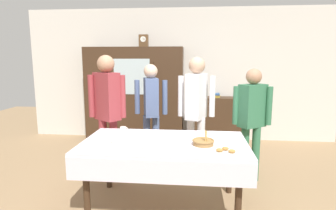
{
  "coord_description": "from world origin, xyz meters",
  "views": [
    {
      "loc": [
        0.34,
        -3.24,
        1.7
      ],
      "look_at": [
        0.0,
        0.2,
        1.12
      ],
      "focal_mm": 30.02,
      "sensor_mm": 36.0,
      "label": 1
    }
  ],
  "objects_px": {
    "tea_cup_near_right": "(123,129)",
    "person_by_cabinet": "(151,105)",
    "tea_cup_far_left": "(132,133)",
    "person_behind_table_left": "(196,104)",
    "bookshelf_low": "(215,120)",
    "book_stack": "(216,95)",
    "spoon_far_left": "(171,141)",
    "tea_cup_mid_right": "(220,136)",
    "spoon_near_right": "(121,149)",
    "tea_cup_back_edge": "(115,141)",
    "tea_cup_mid_left": "(147,148)",
    "bread_basket": "(203,142)",
    "dining_table": "(164,150)",
    "pastry_plate": "(226,152)",
    "person_behind_table_right": "(107,105)",
    "tea_cup_far_right": "(171,149)",
    "wall_cabinet": "(135,95)",
    "person_near_right_end": "(252,114)",
    "mantel_clock": "(144,41)"
  },
  "relations": [
    {
      "from": "bread_basket",
      "to": "person_by_cabinet",
      "type": "height_order",
      "value": "person_by_cabinet"
    },
    {
      "from": "dining_table",
      "to": "pastry_plate",
      "type": "bearing_deg",
      "value": -25.16
    },
    {
      "from": "tea_cup_mid_left",
      "to": "tea_cup_near_right",
      "type": "xyz_separation_m",
      "value": [
        -0.43,
        0.7,
        0.0
      ]
    },
    {
      "from": "spoon_near_right",
      "to": "person_near_right_end",
      "type": "distance_m",
      "value": 1.9
    },
    {
      "from": "book_stack",
      "to": "tea_cup_mid_right",
      "type": "height_order",
      "value": "book_stack"
    },
    {
      "from": "tea_cup_mid_right",
      "to": "person_behind_table_right",
      "type": "bearing_deg",
      "value": 162.5
    },
    {
      "from": "spoon_far_left",
      "to": "person_by_cabinet",
      "type": "relative_size",
      "value": 0.07
    },
    {
      "from": "mantel_clock",
      "to": "person_behind_table_left",
      "type": "height_order",
      "value": "mantel_clock"
    },
    {
      "from": "tea_cup_mid_right",
      "to": "spoon_near_right",
      "type": "height_order",
      "value": "tea_cup_mid_right"
    },
    {
      "from": "tea_cup_far_right",
      "to": "tea_cup_mid_right",
      "type": "bearing_deg",
      "value": 44.09
    },
    {
      "from": "bookshelf_low",
      "to": "tea_cup_near_right",
      "type": "height_order",
      "value": "bookshelf_low"
    },
    {
      "from": "book_stack",
      "to": "spoon_far_left",
      "type": "bearing_deg",
      "value": -104.53
    },
    {
      "from": "tea_cup_far_left",
      "to": "pastry_plate",
      "type": "bearing_deg",
      "value": -26.98
    },
    {
      "from": "tea_cup_far_right",
      "to": "tea_cup_mid_right",
      "type": "height_order",
      "value": "same"
    },
    {
      "from": "book_stack",
      "to": "tea_cup_near_right",
      "type": "relative_size",
      "value": 1.55
    },
    {
      "from": "bookshelf_low",
      "to": "tea_cup_mid_left",
      "type": "bearing_deg",
      "value": -106.98
    },
    {
      "from": "book_stack",
      "to": "person_behind_table_right",
      "type": "xyz_separation_m",
      "value": [
        -1.61,
        -1.96,
        0.11
      ]
    },
    {
      "from": "tea_cup_back_edge",
      "to": "tea_cup_mid_right",
      "type": "relative_size",
      "value": 1.0
    },
    {
      "from": "tea_cup_near_right",
      "to": "tea_cup_mid_right",
      "type": "xyz_separation_m",
      "value": [
        1.21,
        -0.2,
        0.0
      ]
    },
    {
      "from": "person_behind_table_right",
      "to": "person_by_cabinet",
      "type": "distance_m",
      "value": 0.81
    },
    {
      "from": "bookshelf_low",
      "to": "tea_cup_back_edge",
      "type": "bearing_deg",
      "value": -114.92
    },
    {
      "from": "book_stack",
      "to": "bookshelf_low",
      "type": "bearing_deg",
      "value": -90.0
    },
    {
      "from": "spoon_far_left",
      "to": "person_behind_table_right",
      "type": "height_order",
      "value": "person_behind_table_right"
    },
    {
      "from": "spoon_near_right",
      "to": "person_near_right_end",
      "type": "bearing_deg",
      "value": 35.85
    },
    {
      "from": "book_stack",
      "to": "tea_cup_far_right",
      "type": "xyz_separation_m",
      "value": [
        -0.65,
        -2.95,
        -0.17
      ]
    },
    {
      "from": "tea_cup_far_right",
      "to": "spoon_near_right",
      "type": "xyz_separation_m",
      "value": [
        -0.52,
        0.03,
        -0.02
      ]
    },
    {
      "from": "book_stack",
      "to": "tea_cup_back_edge",
      "type": "distance_m",
      "value": 3.03
    },
    {
      "from": "mantel_clock",
      "to": "bookshelf_low",
      "type": "xyz_separation_m",
      "value": [
        1.45,
        0.05,
        -1.57
      ]
    },
    {
      "from": "spoon_near_right",
      "to": "tea_cup_far_left",
      "type": "bearing_deg",
      "value": 89.76
    },
    {
      "from": "tea_cup_mid_right",
      "to": "person_by_cabinet",
      "type": "xyz_separation_m",
      "value": [
        -0.99,
        1.1,
        0.18
      ]
    },
    {
      "from": "bread_basket",
      "to": "tea_cup_far_right",
      "type": "bearing_deg",
      "value": -142.54
    },
    {
      "from": "bread_basket",
      "to": "spoon_near_right",
      "type": "height_order",
      "value": "bread_basket"
    },
    {
      "from": "tea_cup_mid_right",
      "to": "spoon_near_right",
      "type": "xyz_separation_m",
      "value": [
        -1.06,
        -0.49,
        -0.02
      ]
    },
    {
      "from": "person_behind_table_left",
      "to": "wall_cabinet",
      "type": "bearing_deg",
      "value": 126.97
    },
    {
      "from": "tea_cup_far_right",
      "to": "spoon_near_right",
      "type": "bearing_deg",
      "value": 176.31
    },
    {
      "from": "spoon_far_left",
      "to": "tea_cup_back_edge",
      "type": "bearing_deg",
      "value": -167.55
    },
    {
      "from": "tea_cup_near_right",
      "to": "person_behind_table_left",
      "type": "distance_m",
      "value": 1.09
    },
    {
      "from": "tea_cup_far_left",
      "to": "person_behind_table_left",
      "type": "relative_size",
      "value": 0.08
    },
    {
      "from": "person_behind_table_left",
      "to": "person_behind_table_right",
      "type": "height_order",
      "value": "person_behind_table_right"
    },
    {
      "from": "wall_cabinet",
      "to": "tea_cup_far_right",
      "type": "height_order",
      "value": "wall_cabinet"
    },
    {
      "from": "person_behind_table_left",
      "to": "pastry_plate",
      "type": "bearing_deg",
      "value": -76.58
    },
    {
      "from": "dining_table",
      "to": "bookshelf_low",
      "type": "height_order",
      "value": "bookshelf_low"
    },
    {
      "from": "tea_cup_mid_right",
      "to": "spoon_far_left",
      "type": "bearing_deg",
      "value": -162.13
    },
    {
      "from": "book_stack",
      "to": "tea_cup_near_right",
      "type": "height_order",
      "value": "book_stack"
    },
    {
      "from": "tea_cup_near_right",
      "to": "person_by_cabinet",
      "type": "xyz_separation_m",
      "value": [
        0.22,
        0.9,
        0.18
      ]
    },
    {
      "from": "tea_cup_mid_right",
      "to": "tea_cup_far_left",
      "type": "bearing_deg",
      "value": 178.32
    },
    {
      "from": "tea_cup_far_right",
      "to": "tea_cup_back_edge",
      "type": "xyz_separation_m",
      "value": [
        -0.63,
        0.2,
        0.0
      ]
    },
    {
      "from": "bookshelf_low",
      "to": "person_behind_table_left",
      "type": "relative_size",
      "value": 0.6
    },
    {
      "from": "person_behind_table_right",
      "to": "bread_basket",
      "type": "bearing_deg",
      "value": -29.7
    },
    {
      "from": "tea_cup_far_right",
      "to": "person_by_cabinet",
      "type": "xyz_separation_m",
      "value": [
        -0.46,
        1.62,
        0.18
      ]
    }
  ]
}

